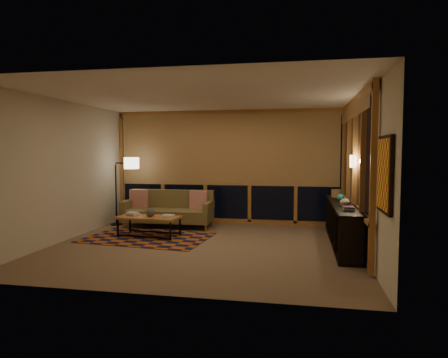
% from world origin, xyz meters
% --- Properties ---
extents(floor, '(5.50, 5.00, 0.01)m').
position_xyz_m(floor, '(0.00, 0.00, 0.00)').
color(floor, '#7B6447').
rests_on(floor, ground).
extents(ceiling, '(5.50, 5.00, 0.01)m').
position_xyz_m(ceiling, '(0.00, 0.00, 2.70)').
color(ceiling, silver).
rests_on(ceiling, walls).
extents(walls, '(5.51, 5.01, 2.70)m').
position_xyz_m(walls, '(0.00, 0.00, 1.35)').
color(walls, beige).
rests_on(walls, floor).
extents(window_wall_back, '(5.30, 0.16, 2.60)m').
position_xyz_m(window_wall_back, '(0.00, 2.43, 1.35)').
color(window_wall_back, '#AB7325').
rests_on(window_wall_back, walls).
extents(window_wall_right, '(0.16, 3.70, 2.60)m').
position_xyz_m(window_wall_right, '(2.68, 0.60, 1.35)').
color(window_wall_right, '#AB7325').
rests_on(window_wall_right, walls).
extents(wall_art, '(0.06, 0.74, 0.94)m').
position_xyz_m(wall_art, '(2.71, -1.85, 1.45)').
color(wall_art, red).
rests_on(wall_art, walls).
extents(wall_sconce, '(0.12, 0.18, 0.22)m').
position_xyz_m(wall_sconce, '(2.62, 0.45, 1.55)').
color(wall_sconce, '#F5E7C9').
rests_on(wall_sconce, walls).
extents(sofa, '(2.01, 0.85, 0.82)m').
position_xyz_m(sofa, '(-1.24, 1.66, 0.41)').
color(sofa, olive).
rests_on(sofa, floor).
extents(pillow_left, '(0.43, 0.17, 0.42)m').
position_xyz_m(pillow_left, '(-1.99, 1.79, 0.62)').
color(pillow_left, red).
rests_on(pillow_left, sofa).
extents(pillow_right, '(0.43, 0.18, 0.42)m').
position_xyz_m(pillow_right, '(-0.56, 1.85, 0.62)').
color(pillow_right, red).
rests_on(pillow_right, sofa).
extents(area_rug, '(2.54, 1.83, 0.01)m').
position_xyz_m(area_rug, '(-1.27, 0.48, 0.01)').
color(area_rug, '#A44D13').
rests_on(area_rug, floor).
extents(coffee_table, '(1.30, 0.70, 0.42)m').
position_xyz_m(coffee_table, '(-1.27, 0.59, 0.21)').
color(coffee_table, '#AB7325').
rests_on(coffee_table, floor).
extents(book_stack_a, '(0.26, 0.24, 0.06)m').
position_xyz_m(book_stack_a, '(-1.64, 0.64, 0.45)').
color(book_stack_a, silver).
rests_on(book_stack_a, coffee_table).
extents(book_stack_b, '(0.23, 0.19, 0.04)m').
position_xyz_m(book_stack_b, '(-0.87, 0.57, 0.44)').
color(book_stack_b, silver).
rests_on(book_stack_b, coffee_table).
extents(ceramic_pot, '(0.20, 0.20, 0.18)m').
position_xyz_m(ceramic_pot, '(-1.24, 0.57, 0.51)').
color(ceramic_pot, black).
rests_on(ceramic_pot, coffee_table).
extents(floor_lamp, '(0.60, 0.48, 1.59)m').
position_xyz_m(floor_lamp, '(-2.52, 1.71, 0.80)').
color(floor_lamp, black).
rests_on(floor_lamp, floor).
extents(bookshelf, '(0.40, 3.05, 0.76)m').
position_xyz_m(bookshelf, '(2.49, 0.66, 0.38)').
color(bookshelf, black).
rests_on(bookshelf, floor).
extents(basket, '(0.26, 0.26, 0.16)m').
position_xyz_m(basket, '(2.47, 1.67, 0.85)').
color(basket, brown).
rests_on(basket, bookshelf).
extents(teal_bowl, '(0.18, 0.18, 0.15)m').
position_xyz_m(teal_bowl, '(2.49, 0.94, 0.84)').
color(teal_bowl, '#1B6763').
rests_on(teal_bowl, bookshelf).
extents(vase, '(0.20, 0.20, 0.19)m').
position_xyz_m(vase, '(2.49, 0.25, 0.86)').
color(vase, tan).
rests_on(vase, bookshelf).
extents(shelf_book_stack, '(0.19, 0.27, 0.08)m').
position_xyz_m(shelf_book_stack, '(2.49, -0.27, 0.80)').
color(shelf_book_stack, silver).
rests_on(shelf_book_stack, bookshelf).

